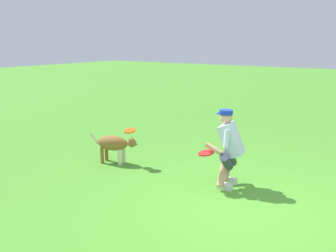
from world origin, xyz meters
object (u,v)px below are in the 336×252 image
at_px(frisbee_flying, 130,131).
at_px(frisbee_held, 206,153).
at_px(dog, 115,144).
at_px(person, 229,146).

bearing_deg(frisbee_flying, frisbee_held, 174.08).
relative_size(dog, frisbee_held, 4.02).
xyz_separation_m(frisbee_flying, frisbee_held, (-1.76, 0.18, -0.09)).
xyz_separation_m(person, frisbee_held, (0.26, 0.29, -0.09)).
bearing_deg(frisbee_flying, person, -177.04).
bearing_deg(frisbee_held, frisbee_flying, -5.92).
distance_m(person, frisbee_held, 0.40).
relative_size(person, frisbee_flying, 5.82).
height_order(dog, frisbee_flying, frisbee_flying).
height_order(person, frisbee_flying, person).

